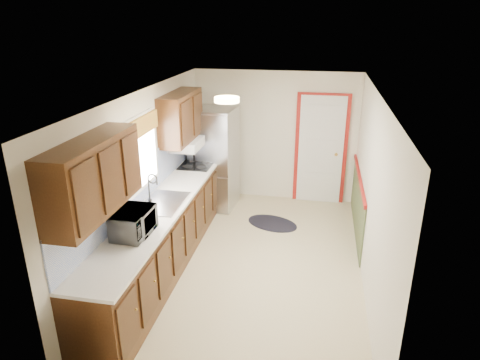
% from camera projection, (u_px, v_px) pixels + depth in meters
% --- Properties ---
extents(room_shell, '(3.20, 5.20, 2.52)m').
position_uv_depth(room_shell, '(253.00, 186.00, 5.62)').
color(room_shell, beige).
rests_on(room_shell, ground).
extents(kitchen_run, '(0.63, 4.00, 2.20)m').
position_uv_depth(kitchen_run, '(158.00, 214.00, 5.71)').
color(kitchen_run, '#371D0C').
rests_on(kitchen_run, ground).
extents(back_wall_trim, '(1.12, 2.30, 2.08)m').
position_uv_depth(back_wall_trim, '(328.00, 161.00, 7.58)').
color(back_wall_trim, maroon).
rests_on(back_wall_trim, ground).
extents(ceiling_fixture, '(0.30, 0.30, 0.06)m').
position_uv_depth(ceiling_fixture, '(227.00, 100.00, 5.07)').
color(ceiling_fixture, '#FFD88C').
rests_on(ceiling_fixture, room_shell).
extents(microwave, '(0.31, 0.55, 0.37)m').
position_uv_depth(microwave, '(133.00, 220.00, 4.85)').
color(microwave, white).
rests_on(microwave, kitchen_run).
extents(refrigerator, '(0.81, 0.79, 1.81)m').
position_uv_depth(refrigerator, '(214.00, 158.00, 7.66)').
color(refrigerator, '#B7B7BC').
rests_on(refrigerator, ground).
extents(rug, '(1.02, 0.84, 0.01)m').
position_uv_depth(rug, '(272.00, 223.00, 7.24)').
color(rug, black).
rests_on(rug, ground).
extents(cooktop, '(0.52, 0.62, 0.02)m').
position_uv_depth(cooktop, '(197.00, 164.00, 7.20)').
color(cooktop, black).
rests_on(cooktop, kitchen_run).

